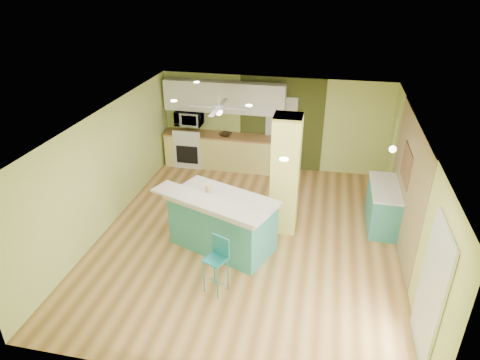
% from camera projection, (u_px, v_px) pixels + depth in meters
% --- Properties ---
extents(floor, '(6.00, 7.00, 0.01)m').
position_uv_depth(floor, '(248.00, 237.00, 8.85)').
color(floor, olive).
rests_on(floor, ground).
extents(ceiling, '(6.00, 7.00, 0.01)m').
position_uv_depth(ceiling, '(250.00, 121.00, 7.71)').
color(ceiling, white).
rests_on(ceiling, wall_back).
extents(wall_back, '(6.00, 0.01, 2.50)m').
position_uv_depth(wall_back, '(274.00, 124.00, 11.34)').
color(wall_back, '#C8D773').
rests_on(wall_back, floor).
extents(wall_front, '(6.00, 0.01, 2.50)m').
position_uv_depth(wall_front, '(195.00, 312.00, 5.22)').
color(wall_front, '#C8D773').
rests_on(wall_front, floor).
extents(wall_left, '(0.01, 7.00, 2.50)m').
position_uv_depth(wall_left, '(106.00, 169.00, 8.83)').
color(wall_left, '#C8D773').
rests_on(wall_left, floor).
extents(wall_right, '(0.01, 7.00, 2.50)m').
position_uv_depth(wall_right, '(412.00, 199.00, 7.73)').
color(wall_right, '#C8D773').
rests_on(wall_right, floor).
extents(wood_panel, '(0.02, 3.40, 2.50)m').
position_uv_depth(wood_panel, '(406.00, 184.00, 8.25)').
color(wood_panel, '#8D7851').
rests_on(wood_panel, floor).
extents(olive_accent, '(2.20, 0.02, 2.50)m').
position_uv_depth(olive_accent, '(281.00, 124.00, 11.29)').
color(olive_accent, '#3F461C').
rests_on(olive_accent, floor).
extents(interior_door, '(0.82, 0.05, 2.00)m').
position_uv_depth(interior_door, '(281.00, 134.00, 11.37)').
color(interior_door, silver).
rests_on(interior_door, floor).
extents(french_door, '(0.04, 1.08, 2.10)m').
position_uv_depth(french_door, '(431.00, 292.00, 5.82)').
color(french_door, silver).
rests_on(french_door, floor).
extents(column, '(0.55, 0.55, 2.50)m').
position_uv_depth(column, '(285.00, 175.00, 8.60)').
color(column, '#D9DB65').
rests_on(column, floor).
extents(kitchen_run, '(3.25, 0.63, 0.94)m').
position_uv_depth(kitchen_run, '(224.00, 151.00, 11.66)').
color(kitchen_run, '#E8D979').
rests_on(kitchen_run, floor).
extents(stove, '(0.76, 0.66, 1.08)m').
position_uv_depth(stove, '(191.00, 149.00, 11.83)').
color(stove, silver).
rests_on(stove, floor).
extents(upper_cabinets, '(3.20, 0.34, 0.80)m').
position_uv_depth(upper_cabinets, '(224.00, 97.00, 11.10)').
color(upper_cabinets, white).
rests_on(upper_cabinets, wall_back).
extents(microwave, '(0.70, 0.48, 0.39)m').
position_uv_depth(microwave, '(189.00, 118.00, 11.44)').
color(microwave, white).
rests_on(microwave, wall_back).
extents(ceiling_fan, '(1.41, 1.41, 0.61)m').
position_uv_depth(ceiling_fan, '(219.00, 108.00, 9.85)').
color(ceiling_fan, silver).
rests_on(ceiling_fan, ceiling).
extents(pendant_lamp, '(0.14, 0.14, 0.69)m').
position_uv_depth(pendant_lamp, '(393.00, 149.00, 8.16)').
color(pendant_lamp, white).
rests_on(pendant_lamp, ceiling).
extents(wall_decor, '(0.03, 0.90, 0.70)m').
position_uv_depth(wall_decor, '(407.00, 165.00, 8.30)').
color(wall_decor, brown).
rests_on(wall_decor, wood_panel).
extents(peninsula, '(2.49, 1.95, 1.24)m').
position_uv_depth(peninsula, '(222.00, 222.00, 8.28)').
color(peninsula, teal).
rests_on(peninsula, floor).
extents(bar_stool, '(0.45, 0.45, 1.04)m').
position_uv_depth(bar_stool, '(218.00, 256.00, 7.12)').
color(bar_stool, teal).
rests_on(bar_stool, floor).
extents(side_counter, '(0.61, 1.44, 0.93)m').
position_uv_depth(side_counter, '(383.00, 206.00, 9.05)').
color(side_counter, teal).
rests_on(side_counter, floor).
extents(fruit_bowl, '(0.41, 0.41, 0.08)m').
position_uv_depth(fruit_bowl, '(225.00, 134.00, 11.38)').
color(fruit_bowl, '#342315').
rests_on(fruit_bowl, kitchen_run).
extents(canister, '(0.13, 0.13, 0.19)m').
position_uv_depth(canister, '(208.00, 188.00, 8.24)').
color(canister, gold).
rests_on(canister, peninsula).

